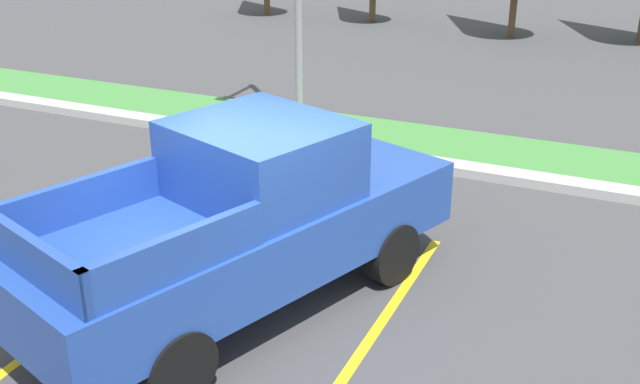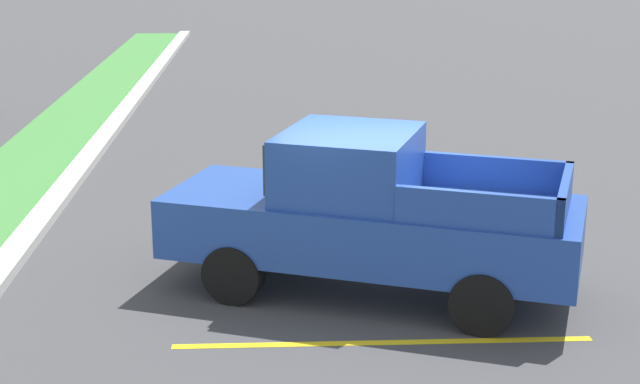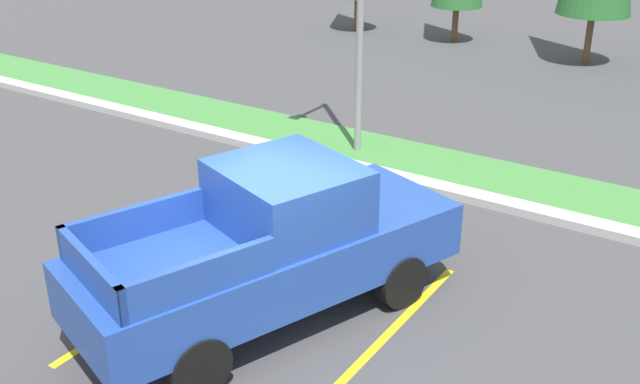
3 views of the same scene
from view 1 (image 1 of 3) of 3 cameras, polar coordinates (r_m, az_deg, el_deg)
name	(u,v)px [view 1 (image 1 of 3)]	position (r m, az deg, el deg)	size (l,w,h in m)	color
ground_plane	(257,310)	(8.74, -4.75, -8.73)	(120.00, 120.00, 0.00)	#424244
parking_line_near	(135,275)	(9.64, -13.66, -6.07)	(0.12, 4.80, 0.01)	yellow
parking_line_far	(373,334)	(8.31, 3.97, -10.55)	(0.12, 4.80, 0.01)	yellow
curb_strip	(399,159)	(12.85, 5.93, 2.45)	(56.00, 0.40, 0.15)	#B2B2AD
grass_median	(419,142)	(13.86, 7.38, 3.75)	(56.00, 1.80, 0.06)	#42843D
pickup_truck_main	(246,220)	(8.40, -5.56, -2.07)	(3.56, 5.55, 2.10)	black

